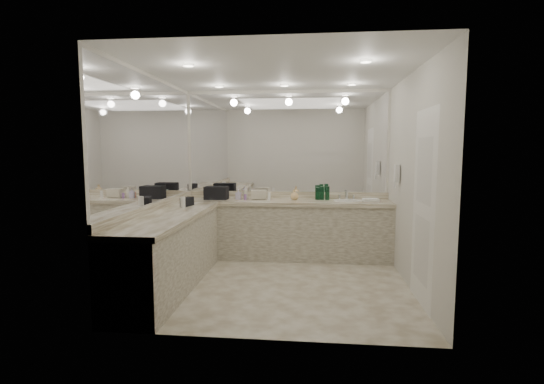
# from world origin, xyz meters

# --- Properties ---
(floor) EXTENTS (3.20, 3.20, 0.00)m
(floor) POSITION_xyz_m (0.00, 0.00, 0.00)
(floor) COLOR beige
(floor) RESTS_ON ground
(ceiling) EXTENTS (3.20, 3.20, 0.00)m
(ceiling) POSITION_xyz_m (0.00, 0.00, 2.60)
(ceiling) COLOR white
(ceiling) RESTS_ON floor
(wall_back) EXTENTS (3.20, 0.02, 2.60)m
(wall_back) POSITION_xyz_m (0.00, 1.50, 1.30)
(wall_back) COLOR beige
(wall_back) RESTS_ON floor
(wall_left) EXTENTS (0.02, 3.00, 2.60)m
(wall_left) POSITION_xyz_m (-1.60, 0.00, 1.30)
(wall_left) COLOR beige
(wall_left) RESTS_ON floor
(wall_right) EXTENTS (0.02, 3.00, 2.60)m
(wall_right) POSITION_xyz_m (1.60, 0.00, 1.30)
(wall_right) COLOR beige
(wall_right) RESTS_ON floor
(vanity_back_base) EXTENTS (3.20, 0.60, 0.84)m
(vanity_back_base) POSITION_xyz_m (0.00, 1.20, 0.42)
(vanity_back_base) COLOR beige
(vanity_back_base) RESTS_ON floor
(vanity_back_top) EXTENTS (3.20, 0.64, 0.06)m
(vanity_back_top) POSITION_xyz_m (0.00, 1.19, 0.87)
(vanity_back_top) COLOR beige
(vanity_back_top) RESTS_ON vanity_back_base
(vanity_left_base) EXTENTS (0.60, 2.40, 0.84)m
(vanity_left_base) POSITION_xyz_m (-1.30, -0.30, 0.42)
(vanity_left_base) COLOR beige
(vanity_left_base) RESTS_ON floor
(vanity_left_top) EXTENTS (0.64, 2.42, 0.06)m
(vanity_left_top) POSITION_xyz_m (-1.29, -0.30, 0.87)
(vanity_left_top) COLOR beige
(vanity_left_top) RESTS_ON vanity_left_base
(backsplash_back) EXTENTS (3.20, 0.04, 0.10)m
(backsplash_back) POSITION_xyz_m (0.00, 1.48, 0.95)
(backsplash_back) COLOR beige
(backsplash_back) RESTS_ON vanity_back_top
(backsplash_left) EXTENTS (0.04, 3.00, 0.10)m
(backsplash_left) POSITION_xyz_m (-1.58, 0.00, 0.95)
(backsplash_left) COLOR beige
(backsplash_left) RESTS_ON vanity_left_top
(mirror_back) EXTENTS (3.12, 0.01, 1.55)m
(mirror_back) POSITION_xyz_m (0.00, 1.49, 1.77)
(mirror_back) COLOR white
(mirror_back) RESTS_ON wall_back
(mirror_left) EXTENTS (0.01, 2.92, 1.55)m
(mirror_left) POSITION_xyz_m (-1.59, 0.00, 1.77)
(mirror_left) COLOR white
(mirror_left) RESTS_ON wall_left
(sink) EXTENTS (0.44, 0.44, 0.03)m
(sink) POSITION_xyz_m (0.95, 1.20, 0.90)
(sink) COLOR white
(sink) RESTS_ON vanity_back_top
(faucet) EXTENTS (0.24, 0.16, 0.14)m
(faucet) POSITION_xyz_m (0.95, 1.41, 0.97)
(faucet) COLOR silver
(faucet) RESTS_ON vanity_back_top
(wall_phone) EXTENTS (0.06, 0.10, 0.24)m
(wall_phone) POSITION_xyz_m (1.56, 0.70, 1.35)
(wall_phone) COLOR white
(wall_phone) RESTS_ON wall_right
(door) EXTENTS (0.02, 0.82, 2.10)m
(door) POSITION_xyz_m (1.59, -0.50, 1.05)
(door) COLOR white
(door) RESTS_ON wall_right
(black_toiletry_bag) EXTENTS (0.36, 0.23, 0.20)m
(black_toiletry_bag) POSITION_xyz_m (-1.07, 1.18, 1.00)
(black_toiletry_bag) COLOR black
(black_toiletry_bag) RESTS_ON vanity_back_top
(black_bag_spill) EXTENTS (0.14, 0.23, 0.12)m
(black_bag_spill) POSITION_xyz_m (-1.30, 0.43, 0.96)
(black_bag_spill) COLOR black
(black_bag_spill) RESTS_ON vanity_left_top
(cream_cosmetic_case) EXTENTS (0.25, 0.17, 0.14)m
(cream_cosmetic_case) POSITION_xyz_m (-0.42, 1.26, 0.97)
(cream_cosmetic_case) COLOR beige
(cream_cosmetic_case) RESTS_ON vanity_back_top
(hand_towel) EXTENTS (0.24, 0.17, 0.04)m
(hand_towel) POSITION_xyz_m (1.29, 1.19, 0.92)
(hand_towel) COLOR white
(hand_towel) RESTS_ON vanity_back_top
(lotion_left) EXTENTS (0.07, 0.07, 0.15)m
(lotion_left) POSITION_xyz_m (-1.30, 0.25, 0.98)
(lotion_left) COLOR white
(lotion_left) RESTS_ON vanity_left_top
(soap_bottle_a) EXTENTS (0.08, 0.08, 0.19)m
(soap_bottle_a) POSITION_xyz_m (-0.63, 1.27, 0.99)
(soap_bottle_a) COLOR beige
(soap_bottle_a) RESTS_ON vanity_back_top
(soap_bottle_b) EXTENTS (0.09, 0.09, 0.16)m
(soap_bottle_b) POSITION_xyz_m (-0.73, 1.19, 0.98)
(soap_bottle_b) COLOR silver
(soap_bottle_b) RESTS_ON vanity_back_top
(soap_bottle_c) EXTENTS (0.17, 0.17, 0.16)m
(soap_bottle_c) POSITION_xyz_m (0.14, 1.24, 0.98)
(soap_bottle_c) COLOR #F2C67F
(soap_bottle_c) RESTS_ON vanity_back_top
(green_bottle_0) EXTENTS (0.06, 0.06, 0.21)m
(green_bottle_0) POSITION_xyz_m (0.56, 1.28, 1.00)
(green_bottle_0) COLOR #135430
(green_bottle_0) RESTS_ON vanity_back_top
(green_bottle_1) EXTENTS (0.07, 0.07, 0.21)m
(green_bottle_1) POSITION_xyz_m (0.64, 1.26, 1.01)
(green_bottle_1) COLOR #135430
(green_bottle_1) RESTS_ON vanity_back_top
(green_bottle_2) EXTENTS (0.07, 0.07, 0.19)m
(green_bottle_2) POSITION_xyz_m (0.50, 1.30, 1.00)
(green_bottle_2) COLOR #135430
(green_bottle_2) RESTS_ON vanity_back_top
(amenity_bottle_0) EXTENTS (0.04, 0.04, 0.10)m
(amenity_bottle_0) POSITION_xyz_m (-1.14, 1.35, 0.95)
(amenity_bottle_0) COLOR silver
(amenity_bottle_0) RESTS_ON vanity_back_top
(amenity_bottle_1) EXTENTS (0.05, 0.05, 0.11)m
(amenity_bottle_1) POSITION_xyz_m (-1.09, 1.13, 0.95)
(amenity_bottle_1) COLOR silver
(amenity_bottle_1) RESTS_ON vanity_back_top
(amenity_bottle_2) EXTENTS (0.06, 0.06, 0.09)m
(amenity_bottle_2) POSITION_xyz_m (-0.72, 1.28, 0.95)
(amenity_bottle_2) COLOR #E57F66
(amenity_bottle_2) RESTS_ON vanity_back_top
(amenity_bottle_3) EXTENTS (0.05, 0.05, 0.10)m
(amenity_bottle_3) POSITION_xyz_m (-1.18, 1.22, 0.95)
(amenity_bottle_3) COLOR white
(amenity_bottle_3) RESTS_ON vanity_back_top
(amenity_bottle_4) EXTENTS (0.04, 0.04, 0.12)m
(amenity_bottle_4) POSITION_xyz_m (-0.24, 1.14, 0.96)
(amenity_bottle_4) COLOR white
(amenity_bottle_4) RESTS_ON vanity_back_top
(amenity_bottle_5) EXTENTS (0.04, 0.04, 0.09)m
(amenity_bottle_5) POSITION_xyz_m (-0.61, 1.13, 0.95)
(amenity_bottle_5) COLOR #9966B2
(amenity_bottle_5) RESTS_ON vanity_back_top
(amenity_bottle_6) EXTENTS (0.06, 0.06, 0.14)m
(amenity_bottle_6) POSITION_xyz_m (-0.49, 1.29, 0.97)
(amenity_bottle_6) COLOR #9966B2
(amenity_bottle_6) RESTS_ON vanity_back_top
(amenity_bottle_7) EXTENTS (0.06, 0.06, 0.07)m
(amenity_bottle_7) POSITION_xyz_m (0.10, 1.29, 0.94)
(amenity_bottle_7) COLOR white
(amenity_bottle_7) RESTS_ON vanity_back_top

